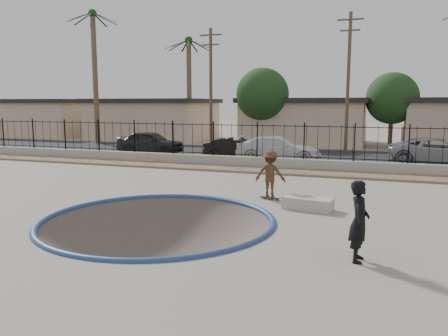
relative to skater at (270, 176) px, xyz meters
name	(u,v)px	position (x,y,z in m)	size (l,w,h in m)	color
ground	(264,183)	(-2.46, 9.00, -1.95)	(120.00, 120.00, 2.20)	gray
bowl_pit	(158,221)	(-2.46, -4.00, -0.85)	(6.84, 6.84, 1.80)	brown
coping_ring	(158,221)	(-2.46, -4.00, -0.85)	(7.04, 7.04, 0.20)	navy
rock_strip	(251,170)	(-2.46, 6.20, -0.79)	(42.00, 1.60, 0.11)	#877359
retaining_wall	(257,163)	(-2.46, 7.30, -0.55)	(42.00, 0.45, 0.60)	gray
fence	(257,141)	(-2.46, 7.30, 0.65)	(40.00, 0.04, 1.80)	black
street	(282,154)	(-2.46, 14.00, -0.83)	(90.00, 8.00, 0.04)	black
house_west_far	(48,117)	(-30.46, 23.50, 1.13)	(10.60, 8.60, 3.90)	tan
house_west	(154,119)	(-17.46, 23.50, 1.13)	(11.60, 8.60, 3.90)	tan
house_center	(305,120)	(-2.46, 23.50, 1.13)	(10.60, 8.60, 3.90)	tan
palm_left	(94,50)	(-19.46, 17.00, 7.11)	(2.30, 2.30, 11.30)	brown
palm_mid	(189,67)	(-12.46, 21.00, 5.84)	(2.30, 2.30, 9.30)	brown
utility_pole_left	(211,87)	(-8.46, 16.00, 3.85)	(1.70, 0.24, 9.00)	#473323
utility_pole_mid	(348,81)	(1.54, 16.00, 4.11)	(1.70, 0.24, 9.50)	#473323
street_tree_left	(262,94)	(-5.46, 20.00, 3.34)	(4.32, 4.32, 6.36)	#473323
street_tree_mid	(392,98)	(4.54, 21.00, 2.99)	(3.96, 3.96, 5.83)	#473323
skater	(270,176)	(0.00, 0.00, 0.00)	(1.10, 0.63, 1.70)	brown
skateboard	(270,198)	(0.00, 0.00, -0.79)	(0.78, 0.34, 0.07)	black
videographer	(359,221)	(3.31, -5.50, 0.06)	(0.66, 0.43, 1.82)	black
concrete_ledge	(308,204)	(1.54, -1.09, -0.65)	(1.60, 0.70, 0.40)	#ADA999
car_a	(151,142)	(-11.13, 11.33, -0.03)	(1.85, 4.59, 1.56)	black
car_b	(237,148)	(-4.60, 10.40, -0.15)	(1.40, 4.02, 1.32)	black
car_c	(278,149)	(-1.99, 10.40, -0.07)	(2.09, 5.13, 1.49)	silver
car_d	(438,151)	(6.88, 12.00, -0.07)	(2.47, 5.36, 1.49)	gray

